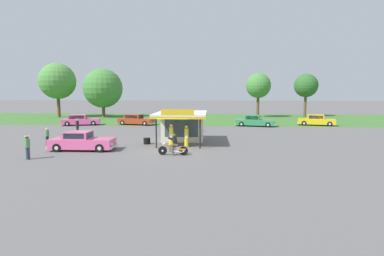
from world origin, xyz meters
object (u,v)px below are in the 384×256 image
Objects in this scene: bystander_chatting_near_pumps at (197,125)px; spare_tire_stack at (147,141)px; gas_pump_nearside at (171,137)px; parked_car_back_row_far_left at (316,120)px; bystander_leaning_by_kiosk at (77,126)px; parked_car_back_row_left at (136,120)px; motorcycle_with_rider at (174,146)px; gas_pump_offside at (186,137)px; bystander_standing_back_lot at (47,136)px; featured_classic_sedan at (82,142)px; bystander_strolling_foreground at (27,147)px; parked_car_back_row_centre_left at (80,120)px; parked_car_back_row_centre_right at (255,121)px.

bystander_chatting_near_pumps is 2.54× the size of spare_tire_stack.
gas_pump_nearside is 0.37× the size of parked_car_back_row_far_left.
parked_car_back_row_far_left is 3.01× the size of bystander_leaning_by_kiosk.
bystander_leaning_by_kiosk is 10.19m from spare_tire_stack.
motorcycle_with_rider is at bearing -68.81° from parked_car_back_row_left.
gas_pump_offside is 3.90m from spare_tire_stack.
bystander_leaning_by_kiosk is 6.21m from bystander_standing_back_lot.
featured_classic_sedan is 3.13× the size of bystander_strolling_foreground.
parked_car_back_row_far_left reaches higher than bystander_standing_back_lot.
gas_pump_offside is 0.36× the size of featured_classic_sedan.
spare_tire_stack is at bearing 34.92° from featured_classic_sedan.
parked_car_back_row_far_left is at bearing 3.32° from parked_car_back_row_centre_left.
parked_car_back_row_left is (-0.47, 19.15, 0.01)m from featured_classic_sedan.
motorcycle_with_rider is 13.91m from bystander_chatting_near_pumps.
featured_classic_sedan is at bearing 169.08° from motorcycle_with_rider.
parked_car_back_row_centre_left is at bearing 105.09° from bystander_strolling_foreground.
parked_car_back_row_centre_right is at bearing 52.58° from spare_tire_stack.
featured_classic_sedan is 0.93× the size of parked_car_back_row_left.
gas_pump_nearside reaches higher than featured_classic_sedan.
bystander_leaning_by_kiosk is at bearing 149.38° from gas_pump_nearside.
gas_pump_offside is at bearing -92.14° from bystander_chatting_near_pumps.
parked_car_back_row_centre_right is at bearing 64.20° from gas_pump_offside.
parked_car_back_row_centre_left is 3.34× the size of bystander_strolling_foreground.
bystander_leaning_by_kiosk reaches higher than parked_car_back_row_far_left.
parked_car_back_row_centre_right is 3.35× the size of bystander_strolling_foreground.
bystander_chatting_near_pumps is (12.67, 10.19, 0.02)m from bystander_standing_back_lot.
parked_car_back_row_far_left is 17.91m from bystander_chatting_near_pumps.
gas_pump_offside is at bearing -63.37° from parked_car_back_row_left.
featured_classic_sedan is at bearing -28.59° from bystander_standing_back_lot.
parked_car_back_row_centre_right reaches higher than parked_car_back_row_left.
parked_car_back_row_left is at bearing 177.04° from parked_car_back_row_centre_right.
parked_car_back_row_centre_left is 22.36m from bystander_strolling_foreground.
parked_car_back_row_centre_left is (-14.99, 16.17, -0.20)m from gas_pump_nearside.
bystander_strolling_foreground is (-18.38, -21.83, 0.21)m from parked_car_back_row_centre_right.
featured_classic_sedan is (-8.19, -1.89, -0.16)m from gas_pump_offside.
bystander_chatting_near_pumps reaches higher than parked_car_back_row_centre_left.
motorcycle_with_rider is 1.47× the size of bystander_standing_back_lot.
parked_car_back_row_centre_left reaches higher than parked_car_back_row_left.
bystander_standing_back_lot is (-1.82, 5.76, -0.11)m from bystander_strolling_foreground.
parked_car_back_row_centre_right is at bearing 60.67° from gas_pump_nearside.
bystander_strolling_foreground reaches higher than bystander_standing_back_lot.
parked_car_back_row_left is 11.28m from bystander_chatting_near_pumps.
motorcycle_with_rider is 7.65m from featured_classic_sedan.
gas_pump_offside is 0.33× the size of parked_car_back_row_left.
gas_pump_nearside is 1.30× the size of bystander_standing_back_lot.
parked_car_back_row_centre_left is 24.20m from parked_car_back_row_centre_right.
bystander_leaning_by_kiosk reaches higher than spare_tire_stack.
bystander_standing_back_lot is at bearing -141.50° from parked_car_back_row_centre_right.
bystander_strolling_foreground is at bearing -149.38° from gas_pump_nearside.
bystander_strolling_foreground is at bearing -167.97° from motorcycle_with_rider.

